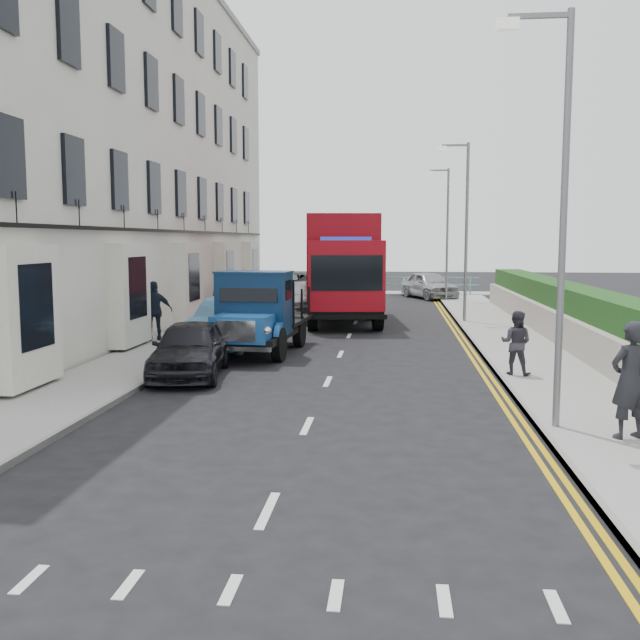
{
  "coord_description": "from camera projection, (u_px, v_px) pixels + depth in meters",
  "views": [
    {
      "loc": [
        1.5,
        -14.29,
        3.3
      ],
      "look_at": [
        -0.23,
        2.43,
        1.4
      ],
      "focal_mm": 40.0,
      "sensor_mm": 36.0,
      "label": 1
    }
  ],
  "objects": [
    {
      "name": "ground",
      "position": [
        319.0,
        401.0,
        14.65
      ],
      "size": [
        120.0,
        120.0,
        0.0
      ],
      "primitive_type": "plane",
      "color": "black",
      "rests_on": "ground"
    },
    {
      "name": "pavement_west",
      "position": [
        194.0,
        336.0,
        24.07
      ],
      "size": [
        2.4,
        38.0,
        0.12
      ],
      "primitive_type": "cube",
      "color": "gray",
      "rests_on": "ground"
    },
    {
      "name": "pavement_east",
      "position": [
        511.0,
        340.0,
        22.99
      ],
      "size": [
        2.6,
        38.0,
        0.12
      ],
      "primitive_type": "cube",
      "color": "gray",
      "rests_on": "ground"
    },
    {
      "name": "promenade",
      "position": [
        368.0,
        293.0,
        43.3
      ],
      "size": [
        30.0,
        2.5,
        0.12
      ],
      "primitive_type": "cube",
      "color": "gray",
      "rests_on": "ground"
    },
    {
      "name": "sea_plane",
      "position": [
        379.0,
        271.0,
        73.95
      ],
      "size": [
        120.0,
        120.0,
        0.0
      ],
      "primitive_type": "plane",
      "color": "slate",
      "rests_on": "ground"
    },
    {
      "name": "terrace_west",
      "position": [
        112.0,
        140.0,
        27.66
      ],
      "size": [
        6.31,
        30.2,
        14.25
      ],
      "color": "silver",
      "rests_on": "ground"
    },
    {
      "name": "garden_east",
      "position": [
        573.0,
        315.0,
        22.7
      ],
      "size": [
        1.45,
        28.0,
        1.75
      ],
      "color": "#B2AD9E",
      "rests_on": "ground"
    },
    {
      "name": "seafront_railing",
      "position": [
        368.0,
        285.0,
        42.45
      ],
      "size": [
        13.0,
        0.08,
        1.11
      ],
      "color": "#59B2A5",
      "rests_on": "ground"
    },
    {
      "name": "lamp_near",
      "position": [
        557.0,
        197.0,
        11.79
      ],
      "size": [
        1.23,
        0.18,
        7.0
      ],
      "color": "slate",
      "rests_on": "ground"
    },
    {
      "name": "lamp_mid",
      "position": [
        463.0,
        222.0,
        27.61
      ],
      "size": [
        1.23,
        0.18,
        7.0
      ],
      "color": "slate",
      "rests_on": "ground"
    },
    {
      "name": "lamp_far",
      "position": [
        445.0,
        226.0,
        37.49
      ],
      "size": [
        1.23,
        0.18,
        7.0
      ],
      "color": "slate",
      "rests_on": "ground"
    },
    {
      "name": "bedford_lorry",
      "position": [
        256.0,
        318.0,
        20.17
      ],
      "size": [
        2.33,
        5.16,
        2.38
      ],
      "rotation": [
        0.0,
        0.0,
        -0.07
      ],
      "color": "black",
      "rests_on": "ground"
    },
    {
      "name": "red_lorry",
      "position": [
        342.0,
        265.0,
        28.95
      ],
      "size": [
        3.68,
        8.45,
        4.29
      ],
      "rotation": [
        0.0,
        0.0,
        0.11
      ],
      "color": "black",
      "rests_on": "ground"
    },
    {
      "name": "parked_car_front",
      "position": [
        190.0,
        349.0,
        17.2
      ],
      "size": [
        2.09,
        4.17,
        1.37
      ],
      "primitive_type": "imported",
      "rotation": [
        0.0,
        0.0,
        0.12
      ],
      "color": "black",
      "rests_on": "ground"
    },
    {
      "name": "parked_car_mid",
      "position": [
        230.0,
        323.0,
        21.83
      ],
      "size": [
        2.05,
        4.74,
        1.52
      ],
      "primitive_type": "imported",
      "rotation": [
        0.0,
        0.0,
        -0.1
      ],
      "color": "#63A5D5",
      "rests_on": "ground"
    },
    {
      "name": "parked_car_rear",
      "position": [
        294.0,
        298.0,
        32.48
      ],
      "size": [
        2.46,
        4.79,
        1.33
      ],
      "primitive_type": "imported",
      "rotation": [
        0.0,
        0.0,
        0.13
      ],
      "color": "#9F9FA4",
      "rests_on": "ground"
    },
    {
      "name": "seafront_car_left",
      "position": [
        307.0,
        285.0,
        39.9
      ],
      "size": [
        4.15,
        5.88,
        1.49
      ],
      "primitive_type": "imported",
      "rotation": [
        0.0,
        0.0,
        2.79
      ],
      "color": "black",
      "rests_on": "ground"
    },
    {
      "name": "seafront_car_right",
      "position": [
        429.0,
        285.0,
        39.96
      ],
      "size": [
        3.45,
        4.85,
        1.53
      ],
      "primitive_type": "imported",
      "rotation": [
        0.0,
        0.0,
        0.41
      ],
      "color": "#9E9FA3",
      "rests_on": "ground"
    },
    {
      "name": "pedestrian_east_near",
      "position": [
        630.0,
        380.0,
        11.37
      ],
      "size": [
        0.82,
        0.7,
        1.9
      ],
      "primitive_type": "imported",
      "rotation": [
        0.0,
        0.0,
        3.56
      ],
      "color": "black",
      "rests_on": "pavement_east"
    },
    {
      "name": "pedestrian_east_far",
      "position": [
        516.0,
        343.0,
        16.79
      ],
      "size": [
        0.9,
        0.81,
        1.52
      ],
      "primitive_type": "imported",
      "rotation": [
        0.0,
        0.0,
        2.76
      ],
      "color": "#332F3A",
      "rests_on": "pavement_east"
    },
    {
      "name": "pedestrian_west_near",
      "position": [
        155.0,
        311.0,
        22.5
      ],
      "size": [
        1.19,
        0.81,
        1.88
      ],
      "primitive_type": "imported",
      "rotation": [
        0.0,
        0.0,
        3.5
      ],
      "color": "black",
      "rests_on": "pavement_west"
    },
    {
      "name": "pedestrian_west_far",
      "position": [
        220.0,
        295.0,
        30.95
      ],
      "size": [
        0.79,
        0.54,
        1.55
      ],
      "primitive_type": "imported",
      "rotation": [
        0.0,
        0.0,
        -0.07
      ],
      "color": "#483333",
      "rests_on": "pavement_west"
    }
  ]
}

